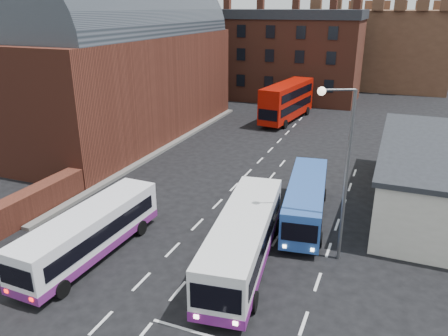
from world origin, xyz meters
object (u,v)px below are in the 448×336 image
at_px(bus_red_double, 287,101).
at_px(bus_white_outbound, 90,230).
at_px(pedestrian_red, 10,273).
at_px(street_lamp, 342,161).
at_px(bus_white_inbound, 243,237).
at_px(bus_blue, 306,198).

bearing_deg(bus_red_double, bus_white_outbound, 93.42).
relative_size(bus_white_outbound, pedestrian_red, 5.50).
bearing_deg(street_lamp, bus_white_inbound, -149.78).
bearing_deg(bus_red_double, pedestrian_red, 91.23).
distance_m(bus_white_inbound, bus_blue, 6.55).
bearing_deg(pedestrian_red, bus_blue, -164.63).
relative_size(bus_red_double, street_lamp, 1.21).
relative_size(bus_white_outbound, bus_blue, 1.01).
relative_size(bus_blue, bus_red_double, 0.86).
distance_m(bus_white_outbound, bus_white_inbound, 8.11).
relative_size(bus_blue, street_lamp, 1.05).
distance_m(bus_white_outbound, pedestrian_red, 4.24).
height_order(bus_red_double, street_lamp, street_lamp).
relative_size(bus_red_double, pedestrian_red, 6.32).
height_order(bus_white_inbound, street_lamp, street_lamp).
distance_m(bus_white_outbound, bus_red_double, 32.94).
xyz_separation_m(bus_white_inbound, pedestrian_red, (-9.51, -5.95, -0.82)).
bearing_deg(street_lamp, bus_red_double, 108.99).
bearing_deg(bus_blue, bus_red_double, -80.87).
bearing_deg(bus_white_outbound, bus_blue, 42.54).
bearing_deg(bus_blue, bus_white_outbound, 33.09).
distance_m(bus_white_inbound, bus_red_double, 31.25).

